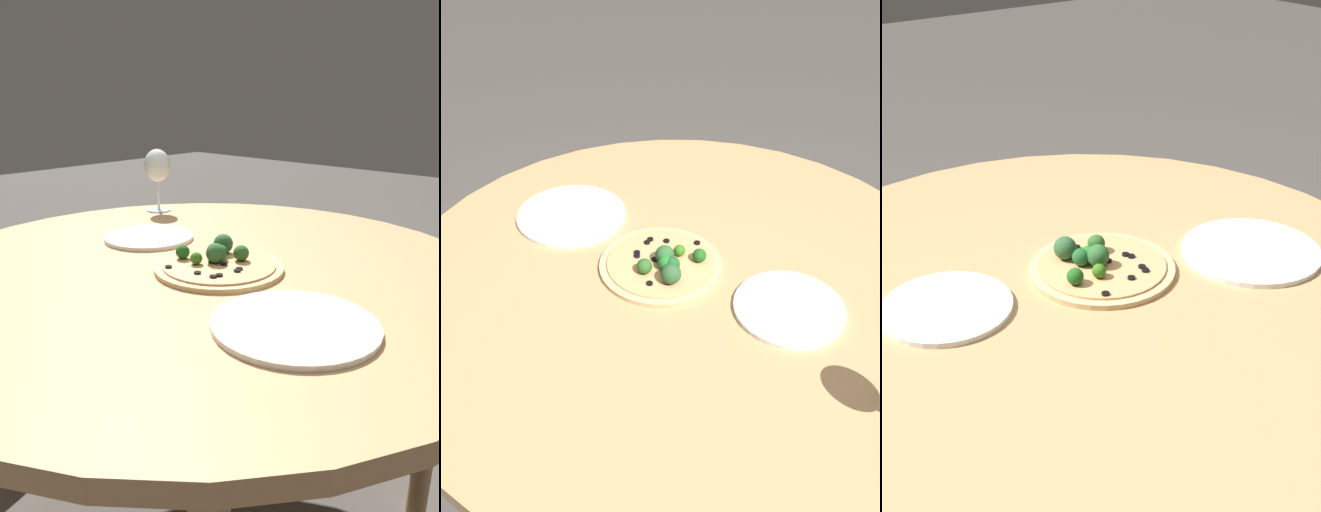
% 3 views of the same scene
% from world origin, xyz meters
% --- Properties ---
extents(dining_table, '(1.25, 1.25, 0.70)m').
position_xyz_m(dining_table, '(0.00, 0.00, 0.65)').
color(dining_table, tan).
rests_on(dining_table, ground_plane).
extents(pizza, '(0.27, 0.27, 0.06)m').
position_xyz_m(pizza, '(0.04, 0.01, 0.72)').
color(pizza, tan).
rests_on(pizza, dining_table).
extents(wine_glass, '(0.08, 0.08, 0.19)m').
position_xyz_m(wine_glass, '(-0.46, 0.28, 0.84)').
color(wine_glass, silver).
rests_on(wine_glass, dining_table).
extents(plate_near, '(0.22, 0.22, 0.01)m').
position_xyz_m(plate_near, '(-0.24, 0.05, 0.71)').
color(plate_near, silver).
rests_on(plate_near, dining_table).
extents(plate_far, '(0.26, 0.26, 0.01)m').
position_xyz_m(plate_far, '(0.31, -0.12, 0.71)').
color(plate_far, silver).
rests_on(plate_far, dining_table).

